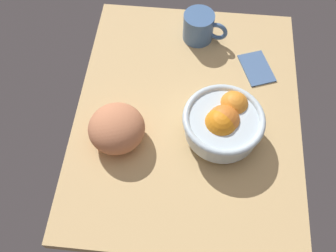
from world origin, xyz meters
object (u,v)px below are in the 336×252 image
object	(u,v)px
fruit_bowl	(222,122)
napkin_folded	(255,68)
bread_loaf	(115,128)
mug	(198,27)

from	to	relation	value
fruit_bowl	napkin_folded	world-z (taller)	fruit_bowl
bread_loaf	napkin_folded	distance (cm)	42.92
fruit_bowl	mug	distance (cm)	32.49
fruit_bowl	bread_loaf	bearing A→B (deg)	-81.77
napkin_folded	mug	xyz separation A→B (cm)	(-10.05, -16.67, 3.76)
napkin_folded	mug	bearing A→B (deg)	-121.08
mug	bread_loaf	bearing A→B (deg)	-26.83
fruit_bowl	bread_loaf	size ratio (longest dim) A/B	1.43
fruit_bowl	napkin_folded	bearing A→B (deg)	156.67
mug	napkin_folded	bearing A→B (deg)	58.92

